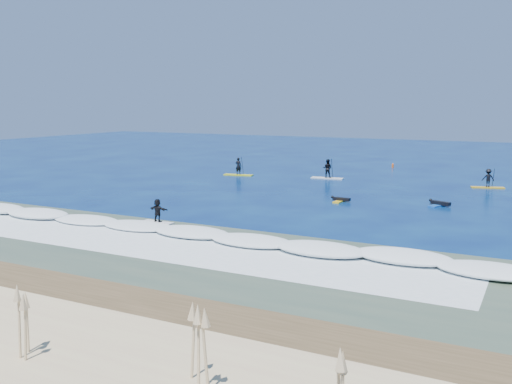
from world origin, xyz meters
The scene contains 12 objects.
ground centered at (0.00, 0.00, 0.00)m, with size 160.00×160.00×0.00m, color #04144B.
wet_sand_strip centered at (0.00, -21.50, 0.00)m, with size 90.00×5.00×0.08m, color #443620.
shallow_water centered at (0.00, -14.00, 0.01)m, with size 90.00×13.00×0.01m, color #35493A.
breaking_wave centered at (0.00, -10.00, 0.00)m, with size 40.00×6.00×0.30m, color white.
whitewater centered at (0.00, -13.00, 0.00)m, with size 34.00×5.00×0.02m, color silver.
sup_paddler_left centered at (-9.65, 14.60, 0.67)m, with size 3.14×1.21×2.15m.
sup_paddler_center centered at (-0.55, 16.41, 0.84)m, with size 3.26×1.07×2.25m.
sup_paddler_right centered at (14.27, 16.98, 0.77)m, with size 2.89×1.47×1.97m.
prone_paddler_near centered at (4.96, 4.35, 0.14)m, with size 1.55×1.97×0.41m.
prone_paddler_far centered at (12.00, 5.97, 0.15)m, with size 1.65×2.20×0.45m.
wave_surfer centered at (-2.26, -8.98, 0.86)m, with size 2.13×0.66×1.53m.
marker_buoy centered at (2.89, 28.91, 0.26)m, with size 0.25×0.25×0.59m.
Camera 1 is at (18.85, -36.78, 7.54)m, focal length 40.00 mm.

